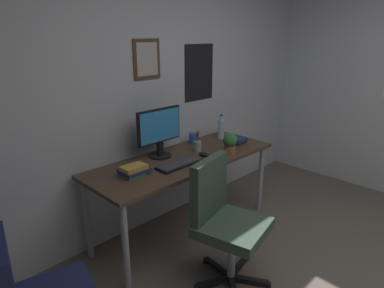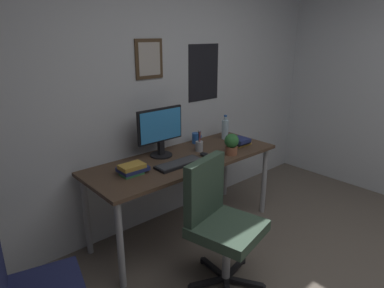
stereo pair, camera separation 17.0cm
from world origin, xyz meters
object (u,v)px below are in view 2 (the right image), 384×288
Objects in this scene: book_stack_right at (240,142)px; computer_mouse at (205,155)px; office_chair at (218,217)px; coffee_mug_near at (196,138)px; pen_cup at (199,146)px; monitor at (160,130)px; book_stack_left at (132,169)px; potted_plant at (231,143)px; keyboard at (179,164)px; water_bottle at (225,129)px.

computer_mouse is at bearing -179.78° from book_stack_right.
office_chair reaches higher than coffee_mug_near.
pen_cup is at bearing -125.08° from coffee_mug_near.
monitor is (0.12, 0.84, 0.45)m from office_chair.
computer_mouse is 0.54× the size of book_stack_right.
office_chair reaches higher than book_stack_left.
potted_plant is (0.22, -0.12, 0.09)m from computer_mouse.
monitor is at bearing 23.84° from book_stack_left.
monitor is at bearing 158.47° from pen_cup.
potted_plant reaches higher than computer_mouse.
keyboard is at bearing -179.46° from book_stack_right.
monitor is 0.49m from book_stack_left.
potted_plant reaches higher than keyboard.
water_bottle reaches higher than potted_plant.
keyboard is at bearing 168.01° from potted_plant.
monitor is 0.82m from water_bottle.
keyboard is (-0.02, -0.28, -0.23)m from monitor.
office_chair reaches higher than book_stack_right.
coffee_mug_near is 0.24m from pen_cup.
monitor is at bearing 85.99° from keyboard.
office_chair is 1.07m from book_stack_right.
computer_mouse is at bearing -113.50° from pen_cup.
monitor is 0.65m from potted_plant.
monitor is 0.41m from pen_cup.
monitor is 2.28× the size of book_stack_right.
book_stack_right is (0.26, 0.12, -0.07)m from potted_plant.
coffee_mug_near is at bearing 15.38° from book_stack_left.
potted_plant is at bearing -155.40° from book_stack_right.
computer_mouse is 0.55× the size of pen_cup.
computer_mouse is at bearing -120.58° from coffee_mug_near.
monitor is 2.30× the size of pen_cup.
book_stack_left is at bearing 172.18° from computer_mouse.
office_chair is 1.27m from water_bottle.
coffee_mug_near reaches higher than keyboard.
computer_mouse is 0.40m from coffee_mug_near.
pen_cup is 0.89× the size of book_stack_left.
book_stack_left is (-0.75, -0.05, -0.01)m from pen_cup.
keyboard is at bearing -157.84° from pen_cup.
water_bottle is (0.82, 0.26, 0.09)m from keyboard.
office_chair is at bearing -143.97° from potted_plant.
potted_plant is 0.31m from pen_cup.
computer_mouse is 0.56× the size of potted_plant.
keyboard is at bearing -162.81° from water_bottle.
pen_cup reaches higher than coffee_mug_near.
coffee_mug_near is at bearing 164.26° from water_bottle.
coffee_mug_near is (0.60, 0.91, 0.26)m from office_chair.
book_stack_right reaches higher than computer_mouse.
water_bottle is 1.29× the size of potted_plant.
office_chair reaches higher than keyboard.
pen_cup reaches higher than computer_mouse.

